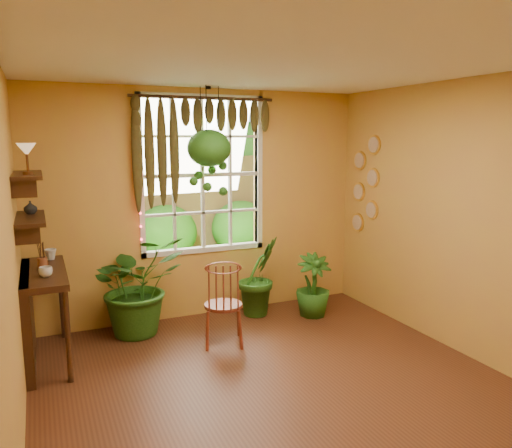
{
  "coord_description": "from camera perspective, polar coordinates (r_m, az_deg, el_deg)",
  "views": [
    {
      "loc": [
        -1.79,
        -3.38,
        2.13
      ],
      "look_at": [
        0.2,
        1.15,
        1.28
      ],
      "focal_mm": 35.0,
      "sensor_mm": 36.0,
      "label": 1
    }
  ],
  "objects": [
    {
      "name": "floor",
      "position": [
        4.38,
        3.91,
        -19.33
      ],
      "size": [
        4.5,
        4.5,
        0.0
      ],
      "primitive_type": "plane",
      "color": "#532A17",
      "rests_on": "ground"
    },
    {
      "name": "ceiling",
      "position": [
        3.87,
        4.39,
        18.22
      ],
      "size": [
        4.5,
        4.5,
        0.0
      ],
      "primitive_type": "plane",
      "rotation": [
        3.14,
        0.0,
        0.0
      ],
      "color": "white",
      "rests_on": "wall_back"
    },
    {
      "name": "wall_back",
      "position": [
        5.96,
        -6.02,
        2.22
      ],
      "size": [
        4.0,
        0.0,
        4.0
      ],
      "primitive_type": "plane",
      "rotation": [
        1.57,
        0.0,
        0.0
      ],
      "color": "#C98B44",
      "rests_on": "floor"
    },
    {
      "name": "wall_left",
      "position": [
        3.48,
        -26.54,
        -4.24
      ],
      "size": [
        0.0,
        4.5,
        4.5
      ],
      "primitive_type": "plane",
      "rotation": [
        1.57,
        0.0,
        1.57
      ],
      "color": "#C98B44",
      "rests_on": "floor"
    },
    {
      "name": "wall_right",
      "position": [
        5.14,
        24.25,
        0.19
      ],
      "size": [
        0.0,
        4.5,
        4.5
      ],
      "primitive_type": "plane",
      "rotation": [
        1.57,
        0.0,
        -1.57
      ],
      "color": "#C98B44",
      "rests_on": "floor"
    },
    {
      "name": "window",
      "position": [
        5.96,
        -6.17,
        5.59
      ],
      "size": [
        1.52,
        0.1,
        1.86
      ],
      "color": "white",
      "rests_on": "wall_back"
    },
    {
      "name": "valance_vine",
      "position": [
        5.8,
        -6.72,
        11.17
      ],
      "size": [
        1.7,
        0.12,
        1.1
      ],
      "color": "#3A1C0F",
      "rests_on": "window"
    },
    {
      "name": "string_lights",
      "position": [
        5.68,
        -13.26,
        5.69
      ],
      "size": [
        0.03,
        0.03,
        1.54
      ],
      "primitive_type": null,
      "color": "#FF2633",
      "rests_on": "window"
    },
    {
      "name": "wall_plates",
      "position": [
        6.43,
        12.37,
        4.39
      ],
      "size": [
        0.04,
        0.32,
        1.1
      ],
      "primitive_type": null,
      "color": "beige",
      "rests_on": "wall_right"
    },
    {
      "name": "counter_ledge",
      "position": [
        5.23,
        -24.1,
        -8.67
      ],
      "size": [
        0.4,
        1.2,
        0.9
      ],
      "color": "#3A1C0F",
      "rests_on": "floor"
    },
    {
      "name": "shelf_lower",
      "position": [
        5.04,
        -24.39,
        0.57
      ],
      "size": [
        0.25,
        0.9,
        0.04
      ],
      "primitive_type": "cube",
      "color": "#3A1C0F",
      "rests_on": "wall_left"
    },
    {
      "name": "shelf_upper",
      "position": [
        4.99,
        -24.71,
        5.11
      ],
      "size": [
        0.25,
        0.9,
        0.04
      ],
      "primitive_type": "cube",
      "color": "#3A1C0F",
      "rests_on": "wall_left"
    },
    {
      "name": "backyard",
      "position": [
        10.49,
        -12.53,
        4.93
      ],
      "size": [
        14.0,
        10.0,
        12.0
      ],
      "color": "#215F1B",
      "rests_on": "ground"
    },
    {
      "name": "windsor_chair",
      "position": [
        5.27,
        -3.73,
        -10.47
      ],
      "size": [
        0.5,
        0.52,
        1.06
      ],
      "rotation": [
        0.0,
        0.0,
        -0.32
      ],
      "color": "maroon",
      "rests_on": "floor"
    },
    {
      "name": "potted_plant_left",
      "position": [
        5.63,
        -13.4,
        -6.78
      ],
      "size": [
        1.15,
        1.05,
        1.1
      ],
      "primitive_type": "imported",
      "rotation": [
        0.0,
        0.0,
        0.22
      ],
      "color": "#134512",
      "rests_on": "floor"
    },
    {
      "name": "potted_plant_mid",
      "position": [
        6.08,
        0.35,
        -5.96
      ],
      "size": [
        0.63,
        0.56,
        0.96
      ],
      "primitive_type": "imported",
      "rotation": [
        0.0,
        0.0,
        0.3
      ],
      "color": "#134512",
      "rests_on": "floor"
    },
    {
      "name": "potted_plant_right",
      "position": [
        6.1,
        6.54,
        -6.97
      ],
      "size": [
        0.46,
        0.46,
        0.76
      ],
      "primitive_type": "imported",
      "rotation": [
        0.0,
        0.0,
        -0.08
      ],
      "color": "#134512",
      "rests_on": "floor"
    },
    {
      "name": "hanging_basket",
      "position": [
        5.71,
        -5.38,
        8.14
      ],
      "size": [
        0.49,
        0.49,
        1.23
      ],
      "color": "black",
      "rests_on": "ceiling"
    },
    {
      "name": "cup_a",
      "position": [
        4.88,
        -22.91,
        -5.06
      ],
      "size": [
        0.12,
        0.12,
        0.09
      ],
      "primitive_type": "imported",
      "rotation": [
        0.0,
        0.0,
        -0.04
      ],
      "color": "silver",
      "rests_on": "counter_ledge"
    },
    {
      "name": "cup_b",
      "position": [
        5.53,
        -22.43,
        -3.23
      ],
      "size": [
        0.15,
        0.15,
        0.11
      ],
      "primitive_type": "imported",
      "rotation": [
        0.0,
        0.0,
        -0.38
      ],
      "color": "beige",
      "rests_on": "counter_ledge"
    },
    {
      "name": "brush_jar",
      "position": [
        5.15,
        -23.26,
        -3.37
      ],
      "size": [
        0.09,
        0.09,
        0.33
      ],
      "color": "brown",
      "rests_on": "counter_ledge"
    },
    {
      "name": "shelf_vase",
      "position": [
        5.21,
        -24.38,
        1.74
      ],
      "size": [
        0.16,
        0.16,
        0.13
      ],
      "primitive_type": "imported",
      "rotation": [
        0.0,
        0.0,
        -0.43
      ],
      "color": "#B2AD99",
      "rests_on": "shelf_lower"
    },
    {
      "name": "tiffany_lamp",
      "position": [
        4.75,
        -24.75,
        7.54
      ],
      "size": [
        0.16,
        0.16,
        0.27
      ],
      "color": "#553018",
      "rests_on": "shelf_upper"
    }
  ]
}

